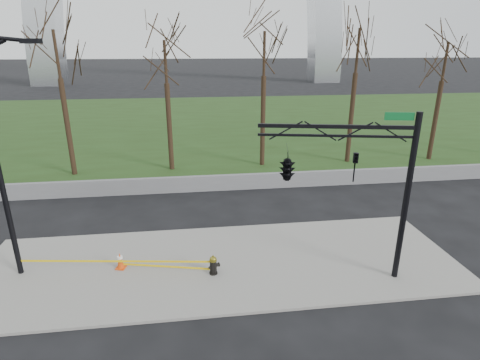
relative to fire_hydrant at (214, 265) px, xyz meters
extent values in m
plane|color=black|center=(0.35, 0.71, -0.44)|extent=(500.00, 500.00, 0.00)
cube|color=gray|center=(0.35, 0.71, -0.39)|extent=(18.00, 6.00, 0.10)
cube|color=#203513|center=(0.35, 30.71, -0.41)|extent=(120.00, 40.00, 0.06)
cube|color=#59595B|center=(0.35, 8.71, 0.01)|extent=(60.00, 0.30, 0.90)
cylinder|color=black|center=(-0.01, 0.00, -0.32)|extent=(0.30, 0.30, 0.05)
cylinder|color=black|center=(-0.01, 0.00, -0.08)|extent=(0.23, 0.23, 0.53)
cylinder|color=black|center=(0.16, 0.06, -0.03)|extent=(0.22, 0.20, 0.14)
cylinder|color=black|center=(-0.13, -0.05, -0.06)|extent=(0.12, 0.12, 0.09)
cylinder|color=olive|center=(-0.01, 0.00, 0.21)|extent=(0.27, 0.27, 0.05)
ellipsoid|color=olive|center=(-0.01, 0.00, 0.26)|extent=(0.25, 0.25, 0.19)
cylinder|color=olive|center=(-0.01, 0.00, 0.37)|extent=(0.05, 0.05, 0.07)
cube|color=#D5400B|center=(-3.40, 0.80, -0.33)|extent=(0.41, 0.41, 0.04)
cone|color=#D5400B|center=(-3.40, 0.80, 0.00)|extent=(0.26, 0.26, 0.61)
cylinder|color=white|center=(-3.40, 0.80, 0.11)|extent=(0.19, 0.19, 0.09)
cylinder|color=black|center=(-5.64, 0.57, 7.66)|extent=(1.19, 0.46, 0.22)
cube|color=black|center=(-5.06, 0.40, 7.61)|extent=(0.64, 0.38, 0.14)
cylinder|color=black|center=(6.44, -1.01, 2.56)|extent=(0.20, 0.20, 6.00)
cube|color=black|center=(4.00, -0.50, 5.06)|extent=(4.92, 1.14, 0.12)
cube|color=black|center=(4.00, -0.50, 4.76)|extent=(4.91, 1.10, 0.08)
cube|color=#0C5926|center=(5.86, -0.88, 5.41)|extent=(0.89, 0.22, 0.25)
imported|color=black|center=(4.68, -0.64, 3.71)|extent=(0.20, 0.23, 1.00)
imported|color=black|center=(2.53, -0.19, 3.71)|extent=(1.02, 2.54, 1.00)
cube|color=#E3BA0B|center=(-3.49, 0.49, 0.15)|extent=(6.97, 0.99, 0.08)
cube|color=#E3BA0B|center=(-1.71, 0.40, -0.17)|extent=(3.40, 0.81, 0.08)
camera|label=1|loc=(-0.61, -11.96, 7.48)|focal=28.53mm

